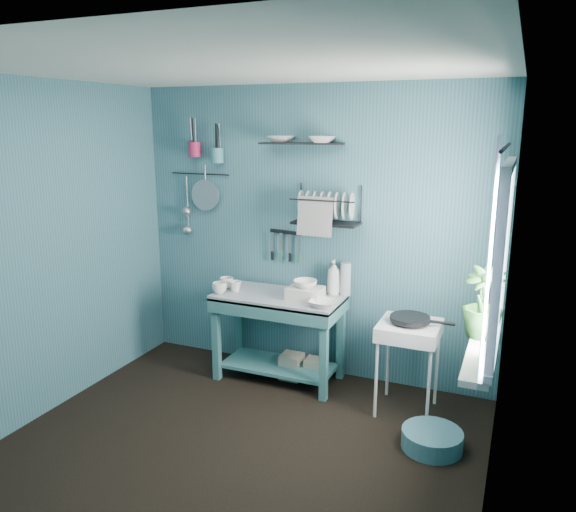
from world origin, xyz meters
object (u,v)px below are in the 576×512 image
at_px(mug_right, 227,283).
at_px(dish_rack, 326,205).
at_px(potted_plant, 483,302).
at_px(work_counter, 279,337).
at_px(mug_left, 219,288).
at_px(frying_pan, 410,319).
at_px(utensil_cup_teal, 217,155).
at_px(hotplate_stand, 407,367).
at_px(storage_tin_small, 314,370).
at_px(floor_basin, 432,440).
at_px(wash_tub, 305,293).
at_px(soap_bottle, 334,277).
at_px(storage_tin_large, 292,366).
at_px(water_bottle, 346,279).
at_px(mug_mid, 235,286).
at_px(utensil_cup_magenta, 195,149).
at_px(colander, 205,195).

relative_size(mug_right, dish_rack, 0.22).
bearing_deg(potted_plant, work_counter, 163.29).
bearing_deg(mug_left, frying_pan, 1.18).
relative_size(utensil_cup_teal, potted_plant, 0.28).
xyz_separation_m(frying_pan, potted_plant, (0.52, -0.37, 0.31)).
height_order(mug_left, hotplate_stand, mug_left).
bearing_deg(storage_tin_small, potted_plant, -23.04).
bearing_deg(floor_basin, storage_tin_small, 149.14).
distance_m(wash_tub, soap_bottle, 0.30).
relative_size(utensil_cup_teal, storage_tin_large, 0.59).
relative_size(hotplate_stand, dish_rack, 1.30).
xyz_separation_m(wash_tub, dish_rack, (0.10, 0.20, 0.71)).
height_order(water_bottle, frying_pan, water_bottle).
bearing_deg(mug_mid, hotplate_stand, -2.52).
height_order(mug_right, hotplate_stand, mug_right).
relative_size(work_counter, floor_basin, 2.60).
bearing_deg(frying_pan, mug_left, -178.82).
height_order(soap_bottle, hotplate_stand, soap_bottle).
xyz_separation_m(mug_left, water_bottle, (1.00, 0.38, 0.09)).
relative_size(utensil_cup_magenta, floor_basin, 0.31).
distance_m(mug_right, colander, 0.84).
distance_m(dish_rack, storage_tin_small, 1.43).
bearing_deg(wash_tub, work_counter, 175.43).
xyz_separation_m(mug_right, dish_rack, (0.85, 0.18, 0.71)).
bearing_deg(storage_tin_large, colander, 167.63).
xyz_separation_m(mug_mid, dish_rack, (0.73, 0.24, 0.72)).
distance_m(work_counter, mug_right, 0.66).
relative_size(wash_tub, storage_tin_small, 1.40).
bearing_deg(hotplate_stand, potted_plant, -38.93).
bearing_deg(utensil_cup_teal, utensil_cup_magenta, 180.00).
bearing_deg(storage_tin_small, storage_tin_large, -171.47).
bearing_deg(mug_left, colander, 131.03).
xyz_separation_m(mug_right, colander, (-0.34, 0.26, 0.73)).
bearing_deg(wash_tub, utensil_cup_magenta, 168.07).
bearing_deg(utensil_cup_magenta, wash_tub, -11.93).
xyz_separation_m(hotplate_stand, storage_tin_large, (-1.04, 0.18, -0.25)).
bearing_deg(colander, dish_rack, -3.83).
bearing_deg(potted_plant, water_bottle, 147.76).
relative_size(work_counter, utensil_cup_magenta, 8.31).
distance_m(wash_tub, floor_basin, 1.49).
height_order(mug_right, frying_pan, mug_right).
bearing_deg(utensil_cup_teal, storage_tin_large, -12.63).
xyz_separation_m(wash_tub, frying_pan, (0.89, -0.11, -0.06)).
relative_size(mug_mid, wash_tub, 0.36).
height_order(soap_bottle, storage_tin_large, soap_bottle).
xyz_separation_m(work_counter, mug_right, (-0.50, 0.00, 0.43)).
relative_size(dish_rack, floor_basin, 1.32).
height_order(mug_mid, soap_bottle, soap_bottle).
relative_size(work_counter, colander, 3.86).
bearing_deg(work_counter, mug_mid, -163.10).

